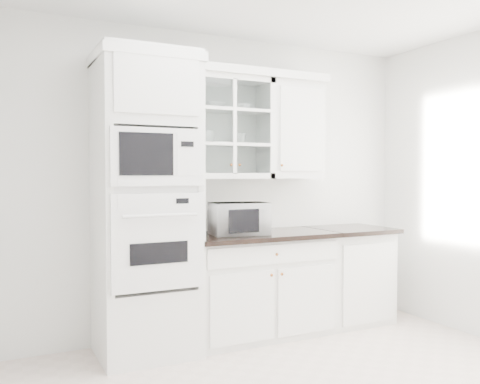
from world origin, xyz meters
TOP-DOWN VIEW (x-y plane):
  - room_shell at (0.00, 0.43)m, footprint 4.00×3.50m
  - oven_column at (-0.75, 1.42)m, footprint 0.76×0.68m
  - base_cabinet_run at (0.28, 1.45)m, footprint 1.32×0.67m
  - extra_base_cabinet at (1.28, 1.45)m, footprint 0.72×0.67m
  - upper_cabinet_glass at (0.03, 1.58)m, footprint 0.80×0.33m
  - upper_cabinet_solid at (0.71, 1.58)m, footprint 0.55×0.33m
  - crown_molding at (-0.07, 1.56)m, footprint 2.14×0.38m
  - countertop_microwave at (0.06, 1.41)m, footprint 0.53×0.46m
  - bowl_a at (-0.10, 1.57)m, footprint 0.23×0.23m
  - bowl_b at (0.19, 1.60)m, footprint 0.22×0.22m
  - cup_a at (-0.16, 1.59)m, footprint 0.16×0.16m
  - cup_b at (0.16, 1.59)m, footprint 0.12×0.12m

SIDE VIEW (x-z plane):
  - base_cabinet_run at x=0.28m, z-range 0.00..0.92m
  - extra_base_cabinet at x=1.28m, z-range 0.00..0.92m
  - countertop_microwave at x=0.06m, z-range 0.92..1.20m
  - oven_column at x=-0.75m, z-range 0.00..2.40m
  - cup_b at x=0.16m, z-range 1.71..1.81m
  - cup_a at x=-0.16m, z-range 1.71..1.82m
  - room_shell at x=0.00m, z-range 0.43..3.13m
  - upper_cabinet_glass at x=0.03m, z-range 1.40..2.30m
  - upper_cabinet_solid at x=0.71m, z-range 1.40..2.30m
  - bowl_a at x=-0.10m, z-range 2.01..2.06m
  - bowl_b at x=0.19m, z-range 2.01..2.07m
  - crown_molding at x=-0.07m, z-range 2.30..2.37m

